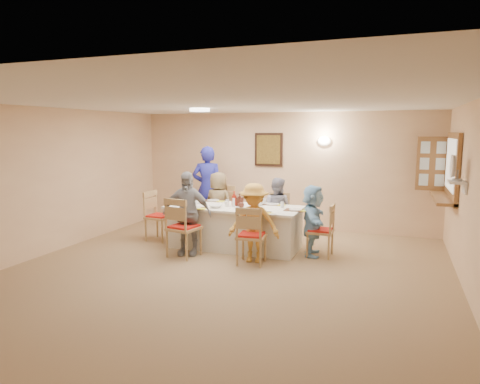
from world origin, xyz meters
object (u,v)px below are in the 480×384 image
(chair_back_right, at_px, (278,217))
(chair_left_end, at_px, (159,216))
(diner_front_left, at_px, (187,213))
(diner_back_left, at_px, (218,204))
(diner_back_right, at_px, (276,210))
(caregiver, at_px, (208,188))
(chair_back_left, at_px, (221,211))
(condiment_ketchup, at_px, (234,199))
(desk_fan, at_px, (455,171))
(serving_hatch, at_px, (453,167))
(diner_front_right, at_px, (254,223))
(dining_table, at_px, (234,227))
(chair_front_right, at_px, (251,235))
(diner_right_end, at_px, (313,220))
(chair_front_left, at_px, (184,227))
(chair_right_end, at_px, (320,230))

(chair_back_right, distance_m, chair_left_end, 2.29)
(chair_back_right, bearing_deg, diner_front_left, -136.06)
(diner_back_left, height_order, diner_back_right, diner_back_left)
(caregiver, bearing_deg, chair_back_right, 152.09)
(chair_back_left, distance_m, condiment_ketchup, 1.02)
(desk_fan, relative_size, condiment_ketchup, 1.14)
(diner_back_left, bearing_deg, serving_hatch, -168.20)
(chair_back_right, bearing_deg, condiment_ketchup, -136.75)
(chair_back_right, distance_m, diner_front_left, 1.92)
(diner_front_right, bearing_deg, diner_front_left, 171.91)
(serving_hatch, distance_m, diner_back_right, 3.11)
(diner_front_left, xyz_separation_m, condiment_ketchup, (0.58, 0.73, 0.18))
(chair_back_right, xyz_separation_m, chair_left_end, (-2.15, -0.80, 0.02))
(desk_fan, height_order, chair_left_end, desk_fan)
(dining_table, distance_m, diner_front_left, 0.97)
(chair_back_right, relative_size, chair_left_end, 0.95)
(diner_back_right, height_order, condiment_ketchup, diner_back_right)
(condiment_ketchup, bearing_deg, diner_front_right, -49.74)
(diner_back_left, distance_m, diner_front_left, 1.36)
(chair_front_right, relative_size, diner_front_left, 0.66)
(chair_left_end, xyz_separation_m, diner_right_end, (2.97, 0.00, 0.13))
(chair_front_left, distance_m, chair_left_end, 1.24)
(chair_front_right, xyz_separation_m, diner_back_left, (-1.20, 1.48, 0.18))
(chair_back_left, xyz_separation_m, chair_back_right, (1.20, 0.00, -0.05))
(caregiver, distance_m, condiment_ketchup, 1.50)
(chair_back_left, relative_size, diner_front_left, 0.70)
(diner_back_right, bearing_deg, desk_fan, 164.22)
(diner_back_left, distance_m, diner_right_end, 2.13)
(chair_front_right, bearing_deg, chair_back_left, -58.65)
(chair_back_right, relative_size, chair_front_left, 0.89)
(dining_table, xyz_separation_m, diner_back_left, (-0.60, 0.68, 0.27))
(desk_fan, relative_size, diner_front_left, 0.21)
(diner_back_left, height_order, diner_front_right, diner_back_left)
(chair_back_left, xyz_separation_m, diner_back_right, (1.20, -0.12, 0.11))
(desk_fan, distance_m, diner_back_left, 4.34)
(condiment_ketchup, bearing_deg, serving_hatch, 12.28)
(chair_back_right, distance_m, chair_front_right, 1.60)
(chair_front_left, xyz_separation_m, chair_front_right, (1.20, -0.00, -0.04))
(chair_left_end, height_order, diner_front_left, diner_front_left)
(dining_table, xyz_separation_m, diner_back_right, (0.60, 0.68, 0.24))
(chair_front_left, height_order, diner_front_left, diner_front_left)
(serving_hatch, bearing_deg, condiment_ketchup, -167.72)
(chair_left_end, xyz_separation_m, diner_front_left, (0.95, -0.68, 0.24))
(chair_front_left, relative_size, condiment_ketchup, 3.87)
(chair_right_end, bearing_deg, chair_left_end, -89.33)
(desk_fan, xyz_separation_m, diner_right_end, (-2.05, 0.51, -0.95))
(diner_back_left, bearing_deg, diner_back_right, -170.35)
(desk_fan, distance_m, chair_front_right, 3.08)
(chair_back_right, bearing_deg, desk_fan, -31.61)
(desk_fan, relative_size, diner_front_right, 0.23)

